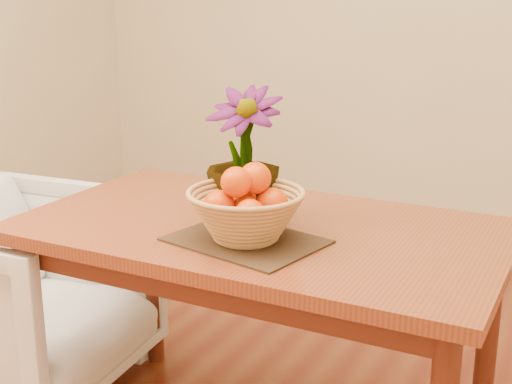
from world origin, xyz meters
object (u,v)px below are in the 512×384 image
at_px(table, 260,252).
at_px(potted_plant, 243,156).
at_px(wicker_basket, 246,217).
at_px(armchair, 22,286).

height_order(table, potted_plant, potted_plant).
bearing_deg(wicker_basket, armchair, 173.86).
bearing_deg(wicker_basket, table, 101.88).
height_order(wicker_basket, armchair, wicker_basket).
bearing_deg(potted_plant, wicker_basket, -67.21).
bearing_deg(potted_plant, table, -7.39).
relative_size(table, wicker_basket, 4.37).
xyz_separation_m(wicker_basket, potted_plant, (-0.09, 0.15, 0.13)).
distance_m(table, armchair, 0.97).
xyz_separation_m(table, potted_plant, (-0.05, 0.00, 0.29)).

